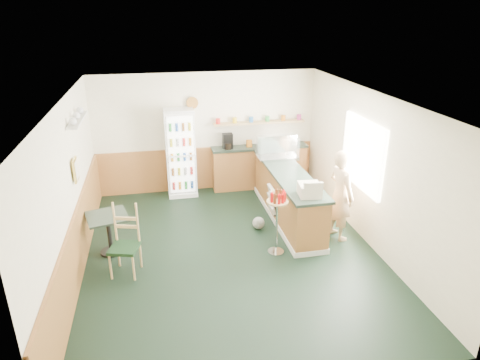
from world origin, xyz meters
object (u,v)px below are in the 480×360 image
object	(u,v)px
cafe_table	(108,227)
cash_register	(309,190)
drinks_fridge	(181,153)
condiment_stand	(277,211)
shopkeeper	(341,195)
cafe_chair	(124,237)
display_case	(277,148)

from	to	relation	value
cafe_table	cash_register	bearing A→B (deg)	-8.41
drinks_fridge	cafe_table	xyz separation A→B (m)	(-1.43, -2.32, -0.48)
drinks_fridge	condiment_stand	world-z (taller)	drinks_fridge
cash_register	shopkeeper	xyz separation A→B (m)	(0.70, 0.24, -0.26)
cash_register	shopkeeper	bearing A→B (deg)	25.64
cash_register	shopkeeper	distance (m)	0.79
shopkeeper	condiment_stand	bearing A→B (deg)	91.29
drinks_fridge	shopkeeper	bearing A→B (deg)	-44.02
cash_register	cafe_chair	world-z (taller)	cash_register
cafe_table	cafe_chair	world-z (taller)	cafe_chair
shopkeeper	cafe_table	xyz separation A→B (m)	(-4.10, 0.26, -0.34)
display_case	condiment_stand	world-z (taller)	display_case
cafe_table	drinks_fridge	bearing A→B (deg)	58.43
drinks_fridge	cafe_table	world-z (taller)	drinks_fridge
cafe_table	shopkeeper	bearing A→B (deg)	-3.65
drinks_fridge	cash_register	xyz separation A→B (m)	(1.97, -2.82, 0.13)
display_case	condiment_stand	size ratio (longest dim) A/B	0.74
shopkeeper	cafe_chair	xyz separation A→B (m)	(-3.81, -0.34, -0.25)
drinks_fridge	display_case	size ratio (longest dim) A/B	2.32
cash_register	condiment_stand	size ratio (longest dim) A/B	0.33
cafe_table	cafe_chair	size ratio (longest dim) A/B	0.68
drinks_fridge	cafe_table	size ratio (longest dim) A/B	2.48
drinks_fridge	shopkeeper	size ratio (longest dim) A/B	1.16
display_case	shopkeeper	distance (m)	1.90
shopkeeper	condiment_stand	xyz separation A→B (m)	(-1.27, -0.30, -0.06)
drinks_fridge	condiment_stand	xyz separation A→B (m)	(1.40, -2.89, -0.19)
display_case	cafe_table	size ratio (longest dim) A/B	1.07
drinks_fridge	condiment_stand	size ratio (longest dim) A/B	1.71
cash_register	shopkeeper	world-z (taller)	shopkeeper
shopkeeper	cafe_table	distance (m)	4.12
display_case	shopkeeper	xyz separation A→B (m)	(0.70, -1.72, -0.40)
cash_register	condiment_stand	distance (m)	0.66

